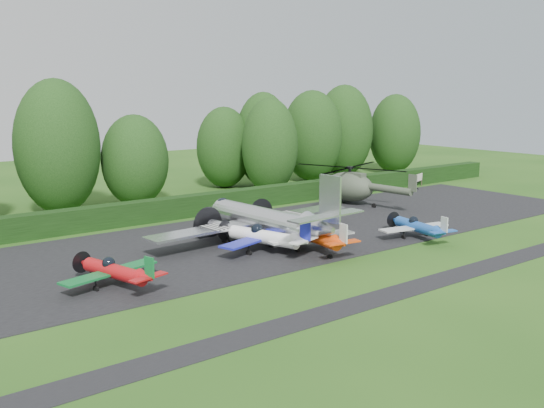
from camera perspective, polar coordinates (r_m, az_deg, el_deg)
ground at (r=42.05m, az=7.18°, el=-5.69°), size 160.00×160.00×0.00m
apron at (r=49.42m, az=-0.96°, el=-3.14°), size 70.00×18.00×0.01m
taxiway_verge at (r=38.21m, az=13.53°, el=-7.59°), size 70.00×2.00×0.00m
hedgerow at (r=58.44m, az=-7.36°, el=-1.08°), size 90.00×1.60×2.00m
transport_plane at (r=47.81m, az=-0.77°, el=-1.49°), size 19.38×14.86×6.21m
light_plane_red at (r=37.96m, az=-14.60°, el=-6.12°), size 6.50×6.84×2.50m
light_plane_white at (r=44.61m, az=-0.81°, el=-3.08°), size 7.44×7.83×2.86m
light_plane_orange at (r=45.08m, az=4.00°, el=-3.00°), size 7.24×7.62×2.78m
light_plane_blue at (r=50.11m, az=13.52°, el=-2.08°), size 6.24×6.56×2.40m
helicopter at (r=64.10m, az=7.36°, el=1.89°), size 12.32×14.43×3.97m
sign_board at (r=77.18m, az=13.58°, el=2.36°), size 2.84×0.11×1.60m
tree_0 at (r=79.77m, az=3.78°, el=6.39°), size 7.90×7.90×11.88m
tree_2 at (r=63.82m, az=-12.77°, el=4.00°), size 6.85×6.85×9.43m
tree_3 at (r=89.67m, az=11.49°, el=6.49°), size 7.33×7.33×11.34m
tree_4 at (r=61.49m, az=-19.54°, el=5.07°), size 8.02×8.02×12.96m
tree_5 at (r=75.35m, az=-0.82°, el=6.08°), size 6.94×6.94×11.66m
tree_8 at (r=74.56m, az=-4.52°, el=5.33°), size 6.75×6.75×9.90m
tree_10 at (r=85.06m, az=6.78°, el=6.85°), size 7.99×7.99×12.63m
tree_11 at (r=70.03m, az=-0.21°, el=5.47°), size 6.51×6.51×11.01m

